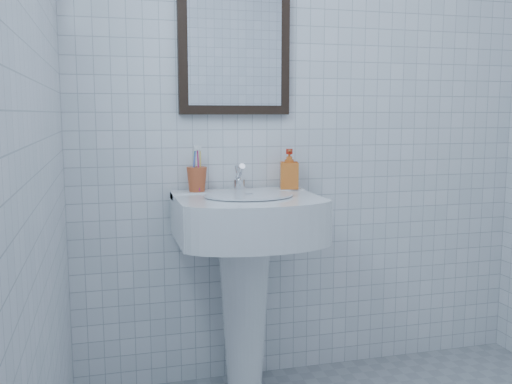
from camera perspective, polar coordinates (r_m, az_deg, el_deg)
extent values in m
cube|color=white|center=(2.69, 5.36, 7.94)|extent=(2.20, 0.02, 2.50)
cube|color=white|center=(1.34, -22.31, 7.50)|extent=(0.02, 2.40, 2.50)
cone|color=white|center=(2.56, -1.17, -12.07)|extent=(0.23, 0.23, 0.74)
cube|color=white|center=(2.40, -0.90, -2.55)|extent=(0.59, 0.42, 0.18)
cube|color=white|center=(2.54, -1.80, -0.13)|extent=(0.59, 0.11, 0.03)
cylinder|color=white|center=(2.35, -0.71, -0.29)|extent=(0.37, 0.37, 0.01)
cylinder|color=silver|center=(2.51, -1.67, 0.71)|extent=(0.05, 0.05, 0.05)
cylinder|color=silver|center=(2.49, -1.59, 2.04)|extent=(0.03, 0.10, 0.08)
cylinder|color=silver|center=(2.53, -1.78, 1.67)|extent=(0.03, 0.05, 0.09)
imported|color=#BE4C12|center=(2.58, 3.34, 2.32)|extent=(0.10, 0.10, 0.18)
cube|color=black|center=(2.59, -2.17, 14.62)|extent=(0.50, 0.04, 0.62)
cube|color=white|center=(2.57, -2.07, 14.67)|extent=(0.42, 0.00, 0.54)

